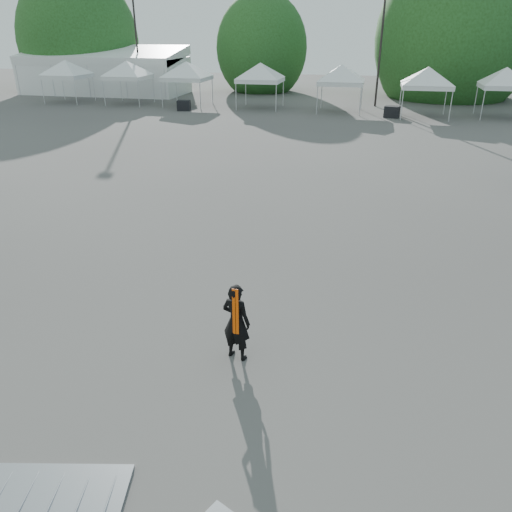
# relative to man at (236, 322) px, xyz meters

# --- Properties ---
(ground) EXTENTS (120.00, 120.00, 0.00)m
(ground) POSITION_rel_man_xyz_m (-0.73, 2.65, -0.78)
(ground) COLOR #474442
(ground) RESTS_ON ground
(marquee) EXTENTS (15.00, 6.25, 4.23)m
(marquee) POSITION_rel_man_xyz_m (-22.73, 37.65, 1.19)
(marquee) COLOR white
(marquee) RESTS_ON ground
(light_pole_west) EXTENTS (0.60, 0.25, 10.30)m
(light_pole_west) POSITION_rel_man_xyz_m (-18.73, 36.65, 4.99)
(light_pole_west) COLOR black
(light_pole_west) RESTS_ON ground
(light_pole_east) EXTENTS (0.60, 0.25, 9.80)m
(light_pole_east) POSITION_rel_man_xyz_m (2.27, 34.65, 4.73)
(light_pole_east) COLOR black
(light_pole_east) RESTS_ON ground
(tree_far_w) EXTENTS (4.80, 4.80, 7.30)m
(tree_far_w) POSITION_rel_man_xyz_m (-26.73, 40.65, 3.75)
(tree_far_w) COLOR #382314
(tree_far_w) RESTS_ON ground
(tree_mid_w) EXTENTS (4.16, 4.16, 6.33)m
(tree_mid_w) POSITION_rel_man_xyz_m (-8.73, 42.65, 3.15)
(tree_mid_w) COLOR #382314
(tree_mid_w) RESTS_ON ground
(tree_mid_e) EXTENTS (5.12, 5.12, 7.79)m
(tree_mid_e) POSITION_rel_man_xyz_m (8.27, 41.65, 4.06)
(tree_mid_e) COLOR #382314
(tree_mid_e) RESTS_ON ground
(tent_a) EXTENTS (4.44, 4.44, 3.88)m
(tent_a) POSITION_rel_man_xyz_m (-22.71, 31.34, 2.28)
(tent_a) COLOR silver
(tent_a) RESTS_ON ground
(tent_b) EXTENTS (4.46, 4.46, 3.88)m
(tent_b) POSITION_rel_man_xyz_m (-17.34, 31.50, 2.28)
(tent_b) COLOR silver
(tent_b) RESTS_ON ground
(tent_c) EXTENTS (4.70, 4.70, 3.88)m
(tent_c) POSITION_rel_man_xyz_m (-12.37, 31.63, 2.28)
(tent_c) COLOR silver
(tent_c) RESTS_ON ground
(tent_d) EXTENTS (4.61, 4.61, 3.88)m
(tent_d) POSITION_rel_man_xyz_m (-6.44, 31.53, 2.28)
(tent_d) COLOR silver
(tent_d) RESTS_ON ground
(tent_e) EXTENTS (4.58, 4.58, 3.88)m
(tent_e) POSITION_rel_man_xyz_m (-0.31, 31.04, 2.28)
(tent_e) COLOR silver
(tent_e) RESTS_ON ground
(tent_f) EXTENTS (4.69, 4.69, 3.88)m
(tent_f) POSITION_rel_man_xyz_m (5.57, 29.97, 2.28)
(tent_f) COLOR silver
(tent_f) RESTS_ON ground
(tent_g) EXTENTS (4.19, 4.19, 3.88)m
(tent_g) POSITION_rel_man_xyz_m (10.67, 30.86, 2.27)
(tent_g) COLOR silver
(tent_g) RESTS_ON ground
(man) EXTENTS (0.65, 0.52, 1.56)m
(man) POSITION_rel_man_xyz_m (0.00, 0.00, 0.00)
(man) COLOR black
(man) RESTS_ON ground
(barrier_left) EXTENTS (2.46, 1.59, 0.07)m
(barrier_left) POSITION_rel_man_xyz_m (-1.76, -3.68, -0.75)
(barrier_left) COLOR #9A9DA2
(barrier_left) RESTS_ON ground
(crate_west) EXTENTS (1.08, 0.91, 0.74)m
(crate_west) POSITION_rel_man_xyz_m (-11.82, 29.13, -0.41)
(crate_west) COLOR black
(crate_west) RESTS_ON ground
(crate_mid) EXTENTS (1.14, 0.97, 0.78)m
(crate_mid) POSITION_rel_man_xyz_m (3.45, 29.31, -0.39)
(crate_mid) COLOR black
(crate_mid) RESTS_ON ground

